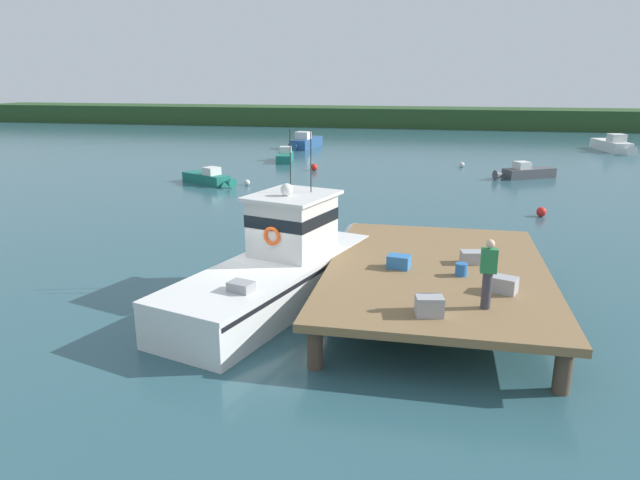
# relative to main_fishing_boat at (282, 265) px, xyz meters

# --- Properties ---
(ground_plane) EXTENTS (200.00, 200.00, 0.00)m
(ground_plane) POSITION_rel_main_fishing_boat_xyz_m (-0.36, 0.08, -1.01)
(ground_plane) COLOR #2D5660
(dock) EXTENTS (6.00, 9.00, 1.20)m
(dock) POSITION_rel_main_fishing_boat_xyz_m (4.44, 0.08, 0.07)
(dock) COLOR #4C3D2D
(dock) RESTS_ON ground
(main_fishing_boat) EXTENTS (4.73, 9.91, 4.80)m
(main_fishing_boat) POSITION_rel_main_fishing_boat_xyz_m (0.00, 0.00, 0.00)
(main_fishing_boat) COLOR white
(main_fishing_boat) RESTS_ON ground
(crate_single_by_cleat) EXTENTS (0.67, 0.54, 0.36)m
(crate_single_by_cleat) POSITION_rel_main_fishing_boat_xyz_m (3.39, -0.19, 0.37)
(crate_single_by_cleat) COLOR #3370B2
(crate_single_by_cleat) RESTS_ON dock
(crate_stack_near_edge) EXTENTS (0.72, 0.63, 0.39)m
(crate_stack_near_edge) POSITION_rel_main_fishing_boat_xyz_m (6.05, -1.54, 0.39)
(crate_stack_near_edge) COLOR #9E9EA3
(crate_stack_near_edge) RESTS_ON dock
(crate_single_far) EXTENTS (0.67, 0.54, 0.35)m
(crate_single_far) POSITION_rel_main_fishing_boat_xyz_m (5.39, 0.66, 0.37)
(crate_single_far) COLOR #9E9EA3
(crate_single_far) RESTS_ON dock
(crate_stack_mid_dock) EXTENTS (0.67, 0.54, 0.45)m
(crate_stack_mid_dock) POSITION_rel_main_fishing_boat_xyz_m (4.28, -3.35, 0.42)
(crate_stack_mid_dock) COLOR #9E9EA3
(crate_stack_mid_dock) RESTS_ON dock
(bait_bucket) EXTENTS (0.32, 0.32, 0.34)m
(bait_bucket) POSITION_rel_main_fishing_boat_xyz_m (5.06, -0.49, 0.36)
(bait_bucket) COLOR #2866B2
(bait_bucket) RESTS_ON dock
(deckhand_by_the_boat) EXTENTS (0.36, 0.22, 1.63)m
(deckhand_by_the_boat) POSITION_rel_main_fishing_boat_xyz_m (5.53, -2.67, 1.05)
(deckhand_by_the_boat) COLOR #383842
(deckhand_by_the_boat) RESTS_ON dock
(moored_boat_off_the_point) EXTENTS (4.02, 2.72, 1.05)m
(moored_boat_off_the_point) POSITION_rel_main_fishing_boat_xyz_m (-9.24, 17.15, -0.64)
(moored_boat_off_the_point) COLOR #196B5B
(moored_boat_off_the_point) RESTS_ON ground
(moored_boat_near_channel) EXTENTS (2.48, 6.17, 1.54)m
(moored_boat_near_channel) POSITION_rel_main_fishing_boat_xyz_m (19.24, 39.10, -0.48)
(moored_boat_near_channel) COLOR white
(moored_boat_near_channel) RESTS_ON ground
(moored_boat_far_left) EXTENTS (2.13, 6.01, 1.50)m
(moored_boat_far_left) POSITION_rel_main_fishing_boat_xyz_m (-7.64, 36.12, -0.49)
(moored_boat_far_left) COLOR #285184
(moored_boat_far_left) RESTS_ON ground
(moored_boat_mid_harbor) EXTENTS (4.11, 2.81, 1.08)m
(moored_boat_mid_harbor) POSITION_rel_main_fishing_boat_xyz_m (9.86, 23.17, -0.64)
(moored_boat_mid_harbor) COLOR #4C4C51
(moored_boat_mid_harbor) RESTS_ON ground
(moored_boat_far_right) EXTENTS (1.61, 4.28, 1.07)m
(moored_boat_far_right) POSITION_rel_main_fishing_boat_xyz_m (-7.26, 27.74, -0.64)
(moored_boat_far_right) COLOR #196B5B
(moored_boat_far_right) RESTS_ON ground
(mooring_buoy_inshore) EXTENTS (0.48, 0.48, 0.48)m
(mooring_buoy_inshore) POSITION_rel_main_fishing_boat_xyz_m (-4.07, 23.51, -0.77)
(mooring_buoy_inshore) COLOR red
(mooring_buoy_inshore) RESTS_ON ground
(mooring_buoy_channel_marker) EXTENTS (0.37, 0.37, 0.37)m
(mooring_buoy_channel_marker) POSITION_rel_main_fishing_boat_xyz_m (6.05, 27.18, -0.82)
(mooring_buoy_channel_marker) COLOR silver
(mooring_buoy_channel_marker) RESTS_ON ground
(mooring_buoy_spare_mooring) EXTENTS (0.34, 0.34, 0.34)m
(mooring_buoy_spare_mooring) POSITION_rel_main_fishing_boat_xyz_m (-6.84, 17.20, -0.84)
(mooring_buoy_spare_mooring) COLOR silver
(mooring_buoy_spare_mooring) RESTS_ON ground
(mooring_buoy_outer) EXTENTS (0.45, 0.45, 0.45)m
(mooring_buoy_outer) POSITION_rel_main_fishing_boat_xyz_m (9.17, 12.26, -0.78)
(mooring_buoy_outer) COLOR red
(mooring_buoy_outer) RESTS_ON ground
(far_shoreline) EXTENTS (120.00, 8.00, 2.40)m
(far_shoreline) POSITION_rel_main_fishing_boat_xyz_m (-0.36, 62.08, 0.19)
(far_shoreline) COLOR #284723
(far_shoreline) RESTS_ON ground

